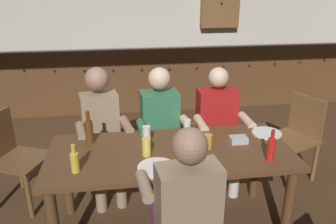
{
  "coord_description": "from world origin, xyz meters",
  "views": [
    {
      "loc": [
        -0.35,
        -2.3,
        2.0
      ],
      "look_at": [
        0.0,
        0.14,
        1.01
      ],
      "focal_mm": 35.97,
      "sensor_mm": 36.0,
      "label": 1
    }
  ],
  "objects_px": {
    "person_0": "(102,129)",
    "person_1": "(161,126)",
    "condiment_caddy": "(238,140)",
    "plate_0": "(157,168)",
    "pint_glass_1": "(187,126)",
    "chair_empty_near_left": "(297,135)",
    "bottle_1": "(75,161)",
    "bottle_0": "(271,149)",
    "pint_glass_2": "(194,130)",
    "person_3": "(184,207)",
    "plate_1": "(267,133)",
    "chair_empty_near_right": "(12,156)",
    "bottle_2": "(89,131)",
    "dining_table": "(170,162)",
    "pint_glass_3": "(147,135)",
    "pint_glass_4": "(208,141)",
    "person_2": "(218,124)",
    "table_candle": "(192,165)",
    "pint_glass_0": "(146,147)",
    "wall_dart_cabinet": "(220,3)"
  },
  "relations": [
    {
      "from": "chair_empty_near_left",
      "to": "pint_glass_0",
      "type": "height_order",
      "value": "pint_glass_0"
    },
    {
      "from": "pint_glass_1",
      "to": "pint_glass_3",
      "type": "relative_size",
      "value": 0.81
    },
    {
      "from": "dining_table",
      "to": "wall_dart_cabinet",
      "type": "height_order",
      "value": "wall_dart_cabinet"
    },
    {
      "from": "chair_empty_near_right",
      "to": "plate_1",
      "type": "distance_m",
      "value": 2.31
    },
    {
      "from": "person_3",
      "to": "plate_1",
      "type": "xyz_separation_m",
      "value": [
        0.88,
        0.8,
        0.07
      ]
    },
    {
      "from": "plate_0",
      "to": "chair_empty_near_right",
      "type": "bearing_deg",
      "value": 146.07
    },
    {
      "from": "dining_table",
      "to": "plate_1",
      "type": "distance_m",
      "value": 0.9
    },
    {
      "from": "person_0",
      "to": "pint_glass_0",
      "type": "xyz_separation_m",
      "value": [
        0.36,
        -0.67,
        0.13
      ]
    },
    {
      "from": "bottle_0",
      "to": "wall_dart_cabinet",
      "type": "relative_size",
      "value": 0.35
    },
    {
      "from": "pint_glass_2",
      "to": "pint_glass_3",
      "type": "height_order",
      "value": "pint_glass_3"
    },
    {
      "from": "person_3",
      "to": "bottle_0",
      "type": "xyz_separation_m",
      "value": [
        0.71,
        0.37,
        0.16
      ]
    },
    {
      "from": "pint_glass_1",
      "to": "pint_glass_3",
      "type": "bearing_deg",
      "value": -157.34
    },
    {
      "from": "person_1",
      "to": "table_candle",
      "type": "relative_size",
      "value": 15.39
    },
    {
      "from": "condiment_caddy",
      "to": "pint_glass_1",
      "type": "distance_m",
      "value": 0.45
    },
    {
      "from": "person_0",
      "to": "bottle_0",
      "type": "xyz_separation_m",
      "value": [
        1.26,
        -0.87,
        0.15
      ]
    },
    {
      "from": "plate_1",
      "to": "person_2",
      "type": "bearing_deg",
      "value": 123.83
    },
    {
      "from": "dining_table",
      "to": "person_0",
      "type": "height_order",
      "value": "person_0"
    },
    {
      "from": "dining_table",
      "to": "chair_empty_near_left",
      "type": "distance_m",
      "value": 1.56
    },
    {
      "from": "condiment_caddy",
      "to": "bottle_1",
      "type": "relative_size",
      "value": 0.68
    },
    {
      "from": "bottle_0",
      "to": "pint_glass_2",
      "type": "xyz_separation_m",
      "value": [
        -0.47,
        0.46,
        -0.03
      ]
    },
    {
      "from": "dining_table",
      "to": "bottle_2",
      "type": "distance_m",
      "value": 0.7
    },
    {
      "from": "plate_0",
      "to": "pint_glass_1",
      "type": "distance_m",
      "value": 0.65
    },
    {
      "from": "plate_0",
      "to": "pint_glass_4",
      "type": "relative_size",
      "value": 2.49
    },
    {
      "from": "plate_0",
      "to": "condiment_caddy",
      "type": "bearing_deg",
      "value": 23.86
    },
    {
      "from": "bottle_0",
      "to": "person_2",
      "type": "bearing_deg",
      "value": 98.64
    },
    {
      "from": "person_3",
      "to": "chair_empty_near_right",
      "type": "bearing_deg",
      "value": 132.49
    },
    {
      "from": "person_2",
      "to": "pint_glass_3",
      "type": "height_order",
      "value": "person_2"
    },
    {
      "from": "condiment_caddy",
      "to": "plate_0",
      "type": "bearing_deg",
      "value": -156.14
    },
    {
      "from": "person_1",
      "to": "person_2",
      "type": "height_order",
      "value": "person_1"
    },
    {
      "from": "plate_0",
      "to": "bottle_2",
      "type": "distance_m",
      "value": 0.7
    },
    {
      "from": "bottle_2",
      "to": "person_0",
      "type": "bearing_deg",
      "value": 79.11
    },
    {
      "from": "bottle_0",
      "to": "person_1",
      "type": "bearing_deg",
      "value": 128.51
    },
    {
      "from": "chair_empty_near_left",
      "to": "condiment_caddy",
      "type": "relative_size",
      "value": 6.29
    },
    {
      "from": "chair_empty_near_right",
      "to": "plate_1",
      "type": "bearing_deg",
      "value": 102.8
    },
    {
      "from": "person_2",
      "to": "pint_glass_2",
      "type": "bearing_deg",
      "value": 50.08
    },
    {
      "from": "condiment_caddy",
      "to": "bottle_0",
      "type": "distance_m",
      "value": 0.35
    },
    {
      "from": "bottle_1",
      "to": "pint_glass_2",
      "type": "xyz_separation_m",
      "value": [
        0.93,
        0.42,
        -0.02
      ]
    },
    {
      "from": "plate_1",
      "to": "pint_glass_1",
      "type": "distance_m",
      "value": 0.69
    },
    {
      "from": "chair_empty_near_left",
      "to": "plate_1",
      "type": "distance_m",
      "value": 0.76
    },
    {
      "from": "table_candle",
      "to": "pint_glass_0",
      "type": "relative_size",
      "value": 0.57
    },
    {
      "from": "person_0",
      "to": "person_1",
      "type": "height_order",
      "value": "person_0"
    },
    {
      "from": "plate_1",
      "to": "pint_glass_1",
      "type": "relative_size",
      "value": 2.05
    },
    {
      "from": "plate_1",
      "to": "pint_glass_0",
      "type": "xyz_separation_m",
      "value": [
        -1.06,
        -0.23,
        0.06
      ]
    },
    {
      "from": "bottle_2",
      "to": "wall_dart_cabinet",
      "type": "bearing_deg",
      "value": 54.01
    },
    {
      "from": "condiment_caddy",
      "to": "bottle_2",
      "type": "height_order",
      "value": "bottle_2"
    },
    {
      "from": "person_3",
      "to": "bottle_2",
      "type": "distance_m",
      "value": 1.07
    },
    {
      "from": "chair_empty_near_left",
      "to": "bottle_1",
      "type": "relative_size",
      "value": 4.24
    },
    {
      "from": "pint_glass_1",
      "to": "pint_glass_4",
      "type": "xyz_separation_m",
      "value": [
        0.11,
        -0.3,
        -0.01
      ]
    },
    {
      "from": "person_0",
      "to": "plate_0",
      "type": "xyz_separation_m",
      "value": [
        0.42,
        -0.87,
        0.06
      ]
    },
    {
      "from": "table_candle",
      "to": "bottle_0",
      "type": "distance_m",
      "value": 0.6
    }
  ]
}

